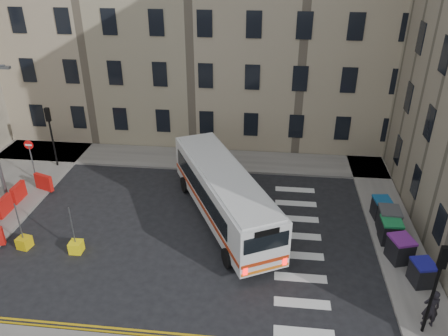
% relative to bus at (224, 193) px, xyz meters
% --- Properties ---
extents(ground, '(120.00, 120.00, 0.00)m').
position_rel_bus_xyz_m(ground, '(0.05, -1.57, -1.68)').
color(ground, black).
rests_on(ground, ground).
extents(pavement_north, '(36.00, 3.20, 0.15)m').
position_rel_bus_xyz_m(pavement_north, '(-5.95, 7.03, -1.61)').
color(pavement_north, slate).
rests_on(pavement_north, ground).
extents(pavement_east, '(2.40, 26.00, 0.15)m').
position_rel_bus_xyz_m(pavement_east, '(9.05, 2.43, -1.61)').
color(pavement_east, slate).
rests_on(pavement_east, ground).
extents(terrace_north, '(38.30, 10.80, 17.20)m').
position_rel_bus_xyz_m(terrace_north, '(-6.95, 13.93, 6.94)').
color(terrace_north, tan).
rests_on(terrace_north, ground).
extents(traffic_light_east, '(0.28, 0.22, 4.10)m').
position_rel_bus_xyz_m(traffic_light_east, '(8.65, -7.07, 1.19)').
color(traffic_light_east, black).
rests_on(traffic_light_east, pavement_east).
extents(traffic_light_nw, '(0.28, 0.22, 4.10)m').
position_rel_bus_xyz_m(traffic_light_nw, '(-11.95, 4.93, 1.19)').
color(traffic_light_nw, black).
rests_on(traffic_light_nw, pavement_west).
extents(no_entry_north, '(0.60, 0.08, 3.00)m').
position_rel_bus_xyz_m(no_entry_north, '(-12.45, 2.93, 0.39)').
color(no_entry_north, '#595B5E').
rests_on(no_entry_north, pavement_west).
extents(roadworks_barriers, '(1.66, 6.26, 1.00)m').
position_rel_bus_xyz_m(roadworks_barriers, '(-11.79, -1.07, -1.03)').
color(roadworks_barriers, red).
rests_on(roadworks_barriers, pavement_west).
extents(bus, '(6.97, 10.63, 2.91)m').
position_rel_bus_xyz_m(bus, '(0.00, 0.00, 0.00)').
color(bus, silver).
rests_on(bus, ground).
extents(wheelie_bin_a, '(1.09, 1.19, 1.13)m').
position_rel_bus_xyz_m(wheelie_bin_a, '(9.32, -4.27, -0.96)').
color(wheelie_bin_a, black).
rests_on(wheelie_bin_a, pavement_east).
extents(wheelie_bin_b, '(1.26, 1.36, 1.24)m').
position_rel_bus_xyz_m(wheelie_bin_b, '(8.74, -2.72, -0.90)').
color(wheelie_bin_b, black).
rests_on(wheelie_bin_b, pavement_east).
extents(wheelie_bin_c, '(0.98, 1.13, 1.25)m').
position_rel_bus_xyz_m(wheelie_bin_c, '(8.60, -1.26, -0.90)').
color(wheelie_bin_c, black).
rests_on(wheelie_bin_c, pavement_east).
extents(wheelie_bin_d, '(1.09, 1.25, 1.34)m').
position_rel_bus_xyz_m(wheelie_bin_d, '(8.70, -0.38, -0.86)').
color(wheelie_bin_d, black).
rests_on(wheelie_bin_d, pavement_east).
extents(wheelie_bin_e, '(1.01, 1.13, 1.14)m').
position_rel_bus_xyz_m(wheelie_bin_e, '(8.61, 0.95, -0.96)').
color(wheelie_bin_e, black).
rests_on(wheelie_bin_e, pavement_east).
extents(pedestrian, '(0.67, 0.45, 1.79)m').
position_rel_bus_xyz_m(pedestrian, '(8.90, -6.74, -0.64)').
color(pedestrian, black).
rests_on(pedestrian, pavement_east).
extents(bollard_yellow, '(0.60, 0.60, 0.60)m').
position_rel_bus_xyz_m(bollard_yellow, '(-6.93, -3.69, -1.38)').
color(bollard_yellow, yellow).
rests_on(bollard_yellow, ground).
extents(bollard_chevron, '(0.70, 0.70, 0.60)m').
position_rel_bus_xyz_m(bollard_chevron, '(-9.66, -3.64, -1.38)').
color(bollard_chevron, gold).
rests_on(bollard_chevron, ground).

